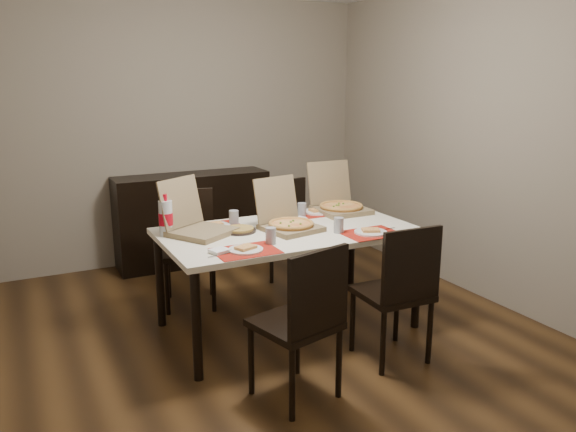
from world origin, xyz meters
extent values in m
cube|color=#472D15|center=(0.00, 0.00, -0.01)|extent=(3.80, 4.00, 0.02)
cube|color=gray|center=(0.00, 2.01, 1.30)|extent=(3.80, 0.02, 2.60)
cube|color=gray|center=(1.91, 0.00, 1.30)|extent=(0.02, 4.00, 2.60)
cube|color=black|center=(0.00, 1.78, 0.45)|extent=(1.50, 0.40, 0.90)
cube|color=#F3E9CC|center=(0.16, 0.00, 0.73)|extent=(1.80, 1.00, 0.04)
cylinder|color=black|center=(-0.68, -0.44, 0.35)|extent=(0.06, 0.06, 0.71)
cylinder|color=black|center=(1.00, -0.44, 0.35)|extent=(0.06, 0.06, 0.71)
cylinder|color=black|center=(-0.68, 0.44, 0.35)|extent=(0.06, 0.06, 0.71)
cylinder|color=black|center=(1.00, 0.44, 0.35)|extent=(0.06, 0.06, 0.71)
cube|color=black|center=(-0.23, -0.86, 0.45)|extent=(0.51, 0.51, 0.04)
cube|color=black|center=(-0.18, -1.04, 0.70)|extent=(0.41, 0.13, 0.46)
cylinder|color=black|center=(-0.36, -1.08, 0.21)|extent=(0.04, 0.04, 0.43)
cylinder|color=black|center=(-0.01, -0.99, 0.21)|extent=(0.04, 0.04, 0.43)
cylinder|color=black|center=(-0.45, -0.73, 0.21)|extent=(0.04, 0.04, 0.43)
cylinder|color=black|center=(-0.10, -0.64, 0.21)|extent=(0.04, 0.04, 0.43)
cube|color=black|center=(0.55, -0.73, 0.45)|extent=(0.43, 0.43, 0.04)
cube|color=black|center=(0.54, -0.92, 0.70)|extent=(0.42, 0.04, 0.46)
cylinder|color=black|center=(0.36, -0.90, 0.21)|extent=(0.04, 0.04, 0.43)
cylinder|color=black|center=(0.72, -0.91, 0.21)|extent=(0.04, 0.04, 0.43)
cylinder|color=black|center=(0.37, -0.54, 0.21)|extent=(0.04, 0.04, 0.43)
cylinder|color=black|center=(0.73, -0.55, 0.21)|extent=(0.04, 0.04, 0.43)
cube|color=black|center=(-0.36, 0.74, 0.45)|extent=(0.52, 0.52, 0.04)
cube|color=black|center=(-0.31, 0.92, 0.70)|extent=(0.41, 0.15, 0.46)
cylinder|color=black|center=(-0.14, 0.86, 0.21)|extent=(0.04, 0.04, 0.43)
cylinder|color=black|center=(-0.48, 0.96, 0.21)|extent=(0.04, 0.04, 0.43)
cylinder|color=black|center=(-0.24, 0.51, 0.21)|extent=(0.04, 0.04, 0.43)
cylinder|color=black|center=(-0.59, 0.62, 0.21)|extent=(0.04, 0.04, 0.43)
cube|color=black|center=(0.65, 0.75, 0.45)|extent=(0.50, 0.50, 0.04)
cube|color=black|center=(0.62, 0.93, 0.70)|extent=(0.42, 0.11, 0.46)
cylinder|color=black|center=(0.79, 0.96, 0.21)|extent=(0.04, 0.04, 0.43)
cylinder|color=black|center=(0.44, 0.89, 0.21)|extent=(0.04, 0.04, 0.43)
cylinder|color=black|center=(0.87, 0.61, 0.21)|extent=(0.04, 0.04, 0.43)
cylinder|color=black|center=(0.51, 0.54, 0.21)|extent=(0.04, 0.04, 0.43)
cube|color=#AA150B|center=(-0.31, -0.34, 0.75)|extent=(0.40, 0.30, 0.00)
cylinder|color=white|center=(-0.31, -0.34, 0.76)|extent=(0.22, 0.22, 0.01)
cube|color=#EFDD77|center=(-0.31, -0.34, 0.78)|extent=(0.14, 0.13, 0.02)
cylinder|color=gray|center=(-0.10, -0.27, 0.81)|extent=(0.07, 0.07, 0.11)
cube|color=#B2B2B7|center=(-0.47, -0.35, 0.75)|extent=(0.20, 0.04, 0.00)
cube|color=white|center=(-0.47, -0.30, 0.76)|extent=(0.13, 0.13, 0.02)
cube|color=#AA150B|center=(0.63, -0.35, 0.75)|extent=(0.40, 0.30, 0.00)
cylinder|color=white|center=(0.63, -0.35, 0.76)|extent=(0.23, 0.23, 0.01)
cube|color=#EFDD77|center=(0.63, -0.35, 0.78)|extent=(0.15, 0.13, 0.02)
cylinder|color=gray|center=(0.44, -0.24, 0.81)|extent=(0.07, 0.07, 0.11)
cube|color=#B2B2B7|center=(0.78, -0.32, 0.75)|extent=(0.20, 0.04, 0.00)
cube|color=#AA150B|center=(-0.29, 0.31, 0.75)|extent=(0.40, 0.30, 0.00)
cylinder|color=white|center=(-0.29, 0.31, 0.76)|extent=(0.24, 0.24, 0.01)
cube|color=#EFDD77|center=(-0.29, 0.31, 0.78)|extent=(0.12, 0.09, 0.02)
cylinder|color=gray|center=(-0.14, 0.30, 0.81)|extent=(0.07, 0.07, 0.11)
cube|color=#B2B2B7|center=(-0.48, 0.32, 0.75)|extent=(0.20, 0.04, 0.00)
cube|color=white|center=(-0.45, 0.35, 0.76)|extent=(0.13, 0.13, 0.02)
cube|color=#AA150B|center=(0.60, 0.35, 0.75)|extent=(0.40, 0.30, 0.00)
cylinder|color=white|center=(0.60, 0.35, 0.76)|extent=(0.24, 0.24, 0.01)
cube|color=#EFDD77|center=(0.60, 0.35, 0.78)|extent=(0.13, 0.10, 0.02)
cylinder|color=gray|center=(0.43, 0.30, 0.81)|extent=(0.07, 0.07, 0.11)
cube|color=#B2B2B7|center=(0.75, 0.33, 0.75)|extent=(0.20, 0.04, 0.00)
cube|color=white|center=(0.23, 0.02, 0.76)|extent=(0.16, 0.16, 0.02)
cube|color=#766344|center=(0.17, -0.03, 0.77)|extent=(0.42, 0.42, 0.04)
cube|color=#766344|center=(0.13, 0.14, 0.95)|extent=(0.37, 0.15, 0.32)
cylinder|color=#EFDD77|center=(0.17, -0.03, 0.79)|extent=(0.36, 0.36, 0.02)
cube|color=#766344|center=(0.78, 0.28, 0.77)|extent=(0.39, 0.39, 0.04)
cube|color=#766344|center=(0.78, 0.47, 0.97)|extent=(0.39, 0.09, 0.35)
cylinder|color=#EFDD77|center=(0.78, 0.28, 0.80)|extent=(0.33, 0.33, 0.02)
cube|color=#766344|center=(-0.43, 0.15, 0.77)|extent=(0.52, 0.52, 0.04)
cube|color=#766344|center=(-0.53, 0.31, 0.96)|extent=(0.37, 0.27, 0.34)
cylinder|color=black|center=(-0.18, 0.10, 0.76)|extent=(0.24, 0.24, 0.01)
cylinder|color=#B79546|center=(-0.18, 0.10, 0.77)|extent=(0.20, 0.20, 0.02)
imported|color=white|center=(0.34, 0.18, 0.76)|extent=(0.14, 0.14, 0.03)
cylinder|color=silver|center=(-0.66, 0.24, 0.87)|extent=(0.09, 0.09, 0.25)
cylinder|color=#B60818|center=(-0.66, 0.24, 0.87)|extent=(0.10, 0.10, 0.08)
cylinder|color=#B60818|center=(-0.66, 0.24, 1.02)|extent=(0.03, 0.03, 0.05)
camera|label=1|loc=(-1.59, -3.48, 1.81)|focal=35.00mm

